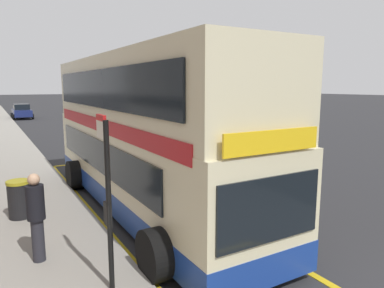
# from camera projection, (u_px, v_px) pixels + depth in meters

# --- Properties ---
(ground_plane) EXTENTS (260.00, 260.00, 0.00)m
(ground_plane) POSITION_uv_depth(u_px,v_px,m) (66.00, 125.00, 32.62)
(ground_plane) COLOR #28282B
(double_decker_bus) EXTENTS (3.14, 10.82, 4.40)m
(double_decker_bus) POSITION_uv_depth(u_px,v_px,m) (142.00, 139.00, 10.20)
(double_decker_bus) COLOR beige
(double_decker_bus) RESTS_ON ground
(bus_bay_markings) EXTENTS (2.94, 14.45, 0.01)m
(bus_bay_markings) POSITION_uv_depth(u_px,v_px,m) (143.00, 208.00, 10.38)
(bus_bay_markings) COLOR gold
(bus_bay_markings) RESTS_ON ground
(bus_stop_sign) EXTENTS (0.09, 0.51, 2.97)m
(bus_stop_sign) POSITION_uv_depth(u_px,v_px,m) (107.00, 191.00, 5.83)
(bus_stop_sign) COLOR black
(bus_stop_sign) RESTS_ON pavement_near
(parked_car_navy_across) EXTENTS (2.09, 4.20, 1.62)m
(parked_car_navy_across) POSITION_uv_depth(u_px,v_px,m) (22.00, 111.00, 38.69)
(parked_car_navy_across) COLOR navy
(parked_car_navy_across) RESTS_ON ground
(pedestrian_waiting_near_sign) EXTENTS (0.34, 0.34, 1.78)m
(pedestrian_waiting_near_sign) POSITION_uv_depth(u_px,v_px,m) (36.00, 214.00, 6.85)
(pedestrian_waiting_near_sign) COLOR #26262D
(pedestrian_waiting_near_sign) RESTS_ON pavement_near
(litter_bin) EXTENTS (0.60, 0.60, 1.00)m
(litter_bin) POSITION_uv_depth(u_px,v_px,m) (19.00, 199.00, 9.24)
(litter_bin) COLOR black
(litter_bin) RESTS_ON pavement_near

